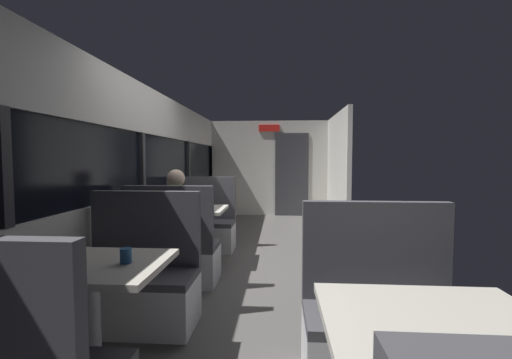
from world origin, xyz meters
TOP-DOWN VIEW (x-y plane):
  - ground_plane at (0.00, 0.00)m, footprint 3.30×9.20m
  - carriage_window_panel_left at (-1.45, 0.00)m, footprint 0.09×8.48m
  - carriage_end_bulkhead at (0.06, 4.19)m, footprint 2.90×0.11m
  - carriage_aisle_panel_right at (1.45, 3.00)m, footprint 0.08×2.40m
  - dining_table_near_window at (-0.89, -2.09)m, footprint 0.90×0.70m
  - bench_near_window_facing_entry at (-0.89, -1.39)m, footprint 0.95×0.50m
  - dining_table_mid_window at (-0.89, 0.23)m, footprint 0.90×0.70m
  - bench_mid_window_facing_end at (-0.89, -0.47)m, footprint 0.95×0.50m
  - bench_mid_window_facing_entry at (-0.89, 0.93)m, footprint 0.95×0.50m
  - dining_table_front_aisle at (0.89, -2.69)m, footprint 0.90×0.70m
  - bench_front_aisle_facing_entry at (0.89, -1.99)m, footprint 0.95×0.50m
  - seated_passenger at (-0.89, -0.39)m, footprint 0.47×0.55m
  - coffee_cup_primary at (-0.67, 0.19)m, footprint 0.07×0.07m
  - coffee_cup_secondary at (-0.67, -2.08)m, footprint 0.07×0.07m

SIDE VIEW (x-z plane):
  - ground_plane at x=0.00m, z-range -0.02..0.00m
  - bench_near_window_facing_entry at x=-0.89m, z-range -0.22..0.88m
  - bench_mid_window_facing_end at x=-0.89m, z-range -0.22..0.88m
  - bench_mid_window_facing_entry at x=-0.89m, z-range -0.22..0.88m
  - bench_front_aisle_facing_entry at x=0.89m, z-range -0.22..0.88m
  - seated_passenger at x=-0.89m, z-range -0.09..1.17m
  - dining_table_near_window at x=-0.89m, z-range 0.27..1.01m
  - dining_table_mid_window at x=-0.89m, z-range 0.27..1.01m
  - dining_table_front_aisle at x=0.89m, z-range 0.27..1.01m
  - coffee_cup_primary at x=-0.67m, z-range 0.74..0.83m
  - coffee_cup_secondary at x=-0.67m, z-range 0.74..0.83m
  - carriage_window_panel_left at x=-1.45m, z-range -0.04..2.26m
  - carriage_end_bulkhead at x=0.06m, z-range -0.01..2.29m
  - carriage_aisle_panel_right at x=1.45m, z-range 0.00..2.30m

